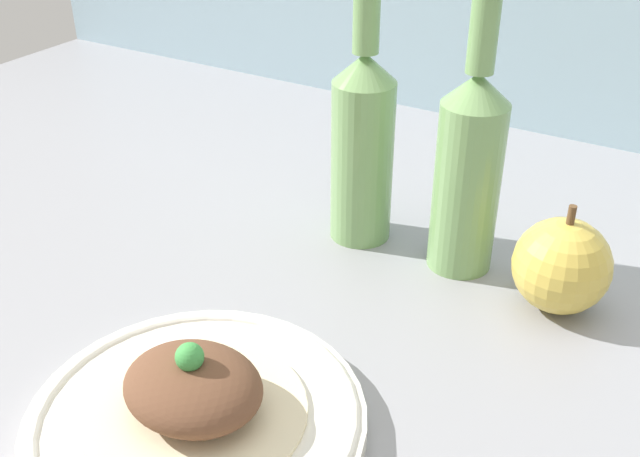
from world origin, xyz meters
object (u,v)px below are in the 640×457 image
Objects in this scene: plate at (197,419)px; cider_bottle_left at (363,140)px; plated_food at (194,391)px; cider_bottle_right at (469,165)px; apple at (562,266)px.

cider_bottle_left reaches higher than plate.
plated_food is 33.78cm from cider_bottle_right.
cider_bottle_right reaches higher than plate.
plate is at bearing -84.54° from cider_bottle_left.
plate is 2.81cm from plated_food.
plated_food is at bearing -122.50° from apple.
apple is at bearing -12.51° from cider_bottle_right.
cider_bottle_left is 1.00× the size of cider_bottle_right.
cider_bottle_left is 2.70× the size of apple.
apple is (18.86, 29.61, 3.34)cm from plate.
plate is 35.26cm from apple.
cider_bottle_right reaches higher than plated_food.
cider_bottle_left is (-3.05, 31.94, 7.15)cm from plated_food.
cider_bottle_right is 2.70× the size of apple.
cider_bottle_left reaches higher than plated_food.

